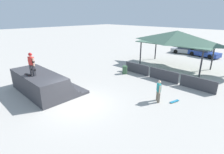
{
  "coord_description": "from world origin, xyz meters",
  "views": [
    {
      "loc": [
        9.37,
        -6.13,
        5.94
      ],
      "look_at": [
        -0.54,
        3.93,
        0.91
      ],
      "focal_mm": 28.0,
      "sensor_mm": 36.0,
      "label": 1
    }
  ],
  "objects_px": {
    "skateboard_on_deck": "(29,74)",
    "trash_bin": "(125,70)",
    "bystander_walking": "(159,90)",
    "parked_car_blue": "(204,53)",
    "skateboard_on_ground": "(175,101)",
    "skater_on_deck": "(31,63)",
    "parked_car_silver": "(185,50)"
  },
  "relations": [
    {
      "from": "skateboard_on_deck",
      "to": "trash_bin",
      "type": "distance_m",
      "value": 9.42
    },
    {
      "from": "skater_on_deck",
      "to": "bystander_walking",
      "type": "height_order",
      "value": "skater_on_deck"
    },
    {
      "from": "bystander_walking",
      "to": "trash_bin",
      "type": "bearing_deg",
      "value": 17.54
    },
    {
      "from": "skateboard_on_ground",
      "to": "parked_car_silver",
      "type": "xyz_separation_m",
      "value": [
        -6.57,
        17.19,
        0.54
      ]
    },
    {
      "from": "skateboard_on_deck",
      "to": "trash_bin",
      "type": "relative_size",
      "value": 0.97
    },
    {
      "from": "bystander_walking",
      "to": "parked_car_silver",
      "type": "bearing_deg",
      "value": -26.73
    },
    {
      "from": "skateboard_on_ground",
      "to": "parked_car_silver",
      "type": "bearing_deg",
      "value": 37.18
    },
    {
      "from": "skater_on_deck",
      "to": "trash_bin",
      "type": "bearing_deg",
      "value": 71.73
    },
    {
      "from": "skateboard_on_deck",
      "to": "trash_bin",
      "type": "height_order",
      "value": "skateboard_on_deck"
    },
    {
      "from": "skater_on_deck",
      "to": "parked_car_blue",
      "type": "height_order",
      "value": "skater_on_deck"
    },
    {
      "from": "skateboard_on_ground",
      "to": "parked_car_silver",
      "type": "height_order",
      "value": "parked_car_silver"
    },
    {
      "from": "skateboard_on_deck",
      "to": "skateboard_on_ground",
      "type": "height_order",
      "value": "skateboard_on_deck"
    },
    {
      "from": "skater_on_deck",
      "to": "skateboard_on_deck",
      "type": "relative_size",
      "value": 2.09
    },
    {
      "from": "skateboard_on_deck",
      "to": "bystander_walking",
      "type": "xyz_separation_m",
      "value": [
        7.6,
        6.01,
        -0.82
      ]
    },
    {
      "from": "bystander_walking",
      "to": "trash_bin",
      "type": "relative_size",
      "value": 1.91
    },
    {
      "from": "parked_car_blue",
      "to": "skateboard_on_ground",
      "type": "bearing_deg",
      "value": -67.04
    },
    {
      "from": "skateboard_on_deck",
      "to": "parked_car_silver",
      "type": "height_order",
      "value": "skateboard_on_deck"
    },
    {
      "from": "trash_bin",
      "to": "parked_car_blue",
      "type": "bearing_deg",
      "value": 77.8
    },
    {
      "from": "skateboard_on_ground",
      "to": "parked_car_blue",
      "type": "xyz_separation_m",
      "value": [
        -3.66,
        16.9,
        0.54
      ]
    },
    {
      "from": "skater_on_deck",
      "to": "skateboard_on_deck",
      "type": "distance_m",
      "value": 1.02
    },
    {
      "from": "skateboard_on_deck",
      "to": "skater_on_deck",
      "type": "bearing_deg",
      "value": 26.57
    },
    {
      "from": "skateboard_on_deck",
      "to": "parked_car_blue",
      "type": "relative_size",
      "value": 0.18
    },
    {
      "from": "skateboard_on_ground",
      "to": "parked_car_silver",
      "type": "relative_size",
      "value": 0.18
    },
    {
      "from": "skateboard_on_deck",
      "to": "parked_car_silver",
      "type": "relative_size",
      "value": 0.18
    },
    {
      "from": "trash_bin",
      "to": "parked_car_silver",
      "type": "xyz_separation_m",
      "value": [
        0.23,
        14.8,
        0.18
      ]
    },
    {
      "from": "bystander_walking",
      "to": "skater_on_deck",
      "type": "bearing_deg",
      "value": 84.4
    },
    {
      "from": "parked_car_blue",
      "to": "trash_bin",
      "type": "bearing_deg",
      "value": -91.46
    },
    {
      "from": "skateboard_on_deck",
      "to": "parked_car_blue",
      "type": "bearing_deg",
      "value": 71.06
    },
    {
      "from": "bystander_walking",
      "to": "skateboard_on_deck",
      "type": "bearing_deg",
      "value": 84.2
    },
    {
      "from": "skater_on_deck",
      "to": "trash_bin",
      "type": "relative_size",
      "value": 2.04
    },
    {
      "from": "skateboard_on_deck",
      "to": "trash_bin",
      "type": "xyz_separation_m",
      "value": [
        1.74,
        9.17,
        -1.29
      ]
    },
    {
      "from": "parked_car_silver",
      "to": "parked_car_blue",
      "type": "relative_size",
      "value": 0.97
    }
  ]
}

